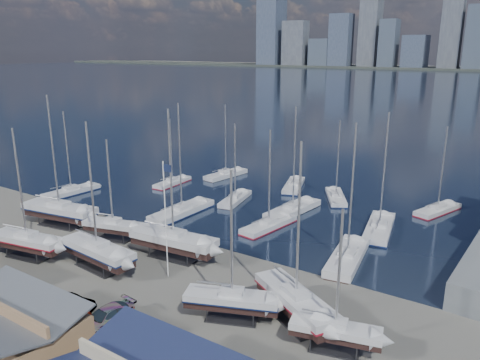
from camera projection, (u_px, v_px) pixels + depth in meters
The scene contains 27 objects.
ground at pixel (147, 273), 51.34m from camera, with size 1400.00×1400.00×0.00m, color #605E59.
shed_grey at pixel (6, 325), 37.91m from camera, with size 12.60×8.40×4.17m.
sailboat_cradle_0 at pixel (60, 211), 64.76m from camera, with size 11.63×4.95×18.04m.
sailboat_cradle_1 at pixel (27, 241), 54.86m from camera, with size 9.85×4.39×15.43m.
sailboat_cradle_2 at pixel (113, 226), 59.89m from camera, with size 8.21×4.15×13.14m.
sailboat_cradle_3 at pixel (97, 251), 52.02m from camera, with size 10.49×3.72×16.58m.
sailboat_cradle_4 at pixel (174, 240), 54.70m from camera, with size 11.06×4.05×17.53m.
sailboat_cradle_5 at pixel (232, 300), 42.14m from camera, with size 8.90×5.47×14.09m.
sailboat_cradle_6 at pixel (296, 301), 41.68m from camera, with size 10.33×7.68×16.58m.
sailboat_cradle_7 at pixel (335, 331), 37.68m from camera, with size 7.61×3.78×12.27m.
sailboat_moored_0 at pixel (71, 192), 79.26m from camera, with size 3.56×10.02×14.69m.
sailboat_moored_1 at pixel (172, 183), 84.80m from camera, with size 2.68×8.47×12.54m.
sailboat_moored_2 at pixel (226, 175), 89.85m from camera, with size 4.10×9.90×14.51m.
sailboat_moored_3 at pixel (182, 212), 69.49m from camera, with size 3.57×11.66×17.30m.
sailboat_moored_4 at pixel (235, 200), 75.38m from camera, with size 4.20×9.08×13.24m.
sailboat_moored_5 at pixel (294, 186), 82.65m from camera, with size 5.63×10.04×14.48m.
sailboat_moored_6 at pixel (269, 226), 64.19m from camera, with size 4.12×9.87×14.31m.
sailboat_moored_7 at pixel (293, 211), 70.21m from camera, with size 4.37×11.33×16.67m.
sailboat_moored_8 at pixel (336, 198), 76.23m from camera, with size 6.68×9.21×13.64m.
sailboat_moored_9 at pixel (347, 259), 54.22m from camera, with size 4.82×11.56×16.94m.
sailboat_moored_10 at pixel (379, 230), 62.96m from camera, with size 5.21×11.67×16.86m.
sailboat_moored_11 at pixel (438, 211), 70.28m from camera, with size 5.44×9.51×13.72m.
car_a at pixel (1, 281), 48.16m from camera, with size 1.59×3.96×1.35m, color gray.
car_b at pixel (69, 304), 43.75m from camera, with size 1.64×4.70×1.55m, color gray.
car_c at pixel (64, 324), 40.79m from camera, with size 2.18×4.74×1.32m, color gray.
car_d at pixel (106, 317), 41.56m from camera, with size 2.25×5.54×1.61m, color gray.
flagpole at pixel (166, 212), 48.58m from camera, with size 1.13×0.12×12.84m.
Camera 1 is at (34.25, -43.26, 23.79)m, focal length 35.00 mm.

